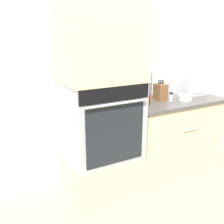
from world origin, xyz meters
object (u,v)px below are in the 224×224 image
Objects in this scene: microwave at (190,84)px; condiment_jar_near at (149,101)px; knife_block at (160,92)px; bowl at (185,98)px; wall_oven at (101,119)px; condiment_jar_mid at (146,97)px; condiment_jar_far at (171,97)px.

microwave is 3.07× the size of condiment_jar_near.
microwave reaches higher than knife_block.
microwave is 0.34m from bowl.
knife_block is at bearing 3.07° from wall_oven.
condiment_jar_mid is (-0.15, 0.06, -0.06)m from knife_block.
knife_block is at bearing 152.23° from bowl.
bowl is 1.64× the size of condiment_jar_far.
condiment_jar_mid is at bearing 154.37° from bowl.
condiment_jar_near reaches higher than condiment_jar_mid.
condiment_jar_near is 0.20m from condiment_jar_mid.
microwave reaches higher than condiment_jar_far.
condiment_jar_far is at bearing 164.85° from bowl.
condiment_jar_near is at bearing -116.39° from condiment_jar_mid.
knife_block reaches higher than condiment_jar_mid.
knife_block is 0.13m from condiment_jar_far.
bowl is 0.45m from condiment_jar_mid.
microwave is 1.40× the size of knife_block.
microwave is at bearing 0.94° from condiment_jar_mid.
condiment_jar_far is (-0.43, -0.16, -0.07)m from microwave.
wall_oven is at bearing 171.52° from condiment_jar_near.
condiment_jar_near is 1.41× the size of condiment_jar_mid.
condiment_jar_far is at bearing 5.60° from condiment_jar_near.
knife_block is at bearing 25.97° from condiment_jar_near.
bowl is at bearing -25.63° from condiment_jar_mid.
condiment_jar_mid is 0.28m from condiment_jar_far.
microwave reaches higher than condiment_jar_mid.
bowl is (0.25, -0.13, -0.07)m from knife_block.
condiment_jar_near is (-0.24, -0.12, -0.04)m from knife_block.
condiment_jar_near is at bearing 178.46° from bowl.
wall_oven is 3.34× the size of knife_block.
condiment_jar_near is 0.33m from condiment_jar_far.
condiment_jar_near is 1.08× the size of condiment_jar_far.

